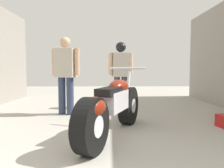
# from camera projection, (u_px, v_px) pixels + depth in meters

# --- Properties ---
(ground_plane) EXTENTS (16.96, 16.96, 0.00)m
(ground_plane) POSITION_uv_depth(u_px,v_px,m) (107.00, 121.00, 4.36)
(ground_plane) COLOR #A8A399
(motorcycle_maroon_cruiser) EXTENTS (1.08, 2.19, 1.06)m
(motorcycle_maroon_cruiser) POSITION_uv_depth(u_px,v_px,m) (113.00, 107.00, 3.31)
(motorcycle_maroon_cruiser) COLOR black
(motorcycle_maroon_cruiser) RESTS_ON ground_plane
(mechanic_in_blue) EXTENTS (0.69, 0.39, 1.74)m
(mechanic_in_blue) POSITION_uv_depth(u_px,v_px,m) (66.00, 71.00, 4.91)
(mechanic_in_blue) COLOR #2D3851
(mechanic_in_blue) RESTS_ON ground_plane
(mechanic_with_helmet) EXTENTS (0.68, 0.35, 1.73)m
(mechanic_with_helmet) POSITION_uv_depth(u_px,v_px,m) (121.00, 69.00, 5.78)
(mechanic_with_helmet) COLOR #4C4C4C
(mechanic_with_helmet) RESTS_ON ground_plane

